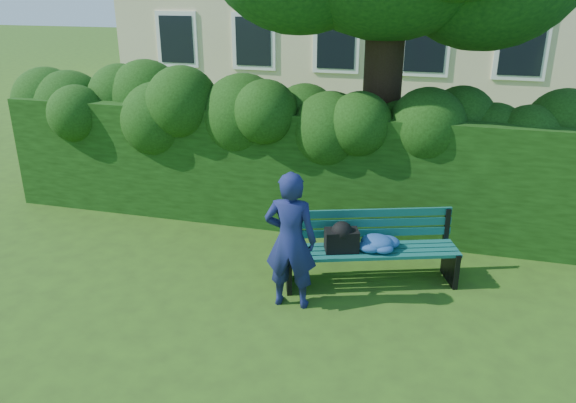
# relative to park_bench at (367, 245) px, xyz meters

# --- Properties ---
(ground) EXTENTS (80.00, 80.00, 0.00)m
(ground) POSITION_rel_park_bench_xyz_m (-1.03, -0.52, -0.51)
(ground) COLOR #2C4816
(ground) RESTS_ON ground
(hedge) EXTENTS (10.00, 1.00, 1.80)m
(hedge) POSITION_rel_park_bench_xyz_m (-1.03, 1.68, 0.39)
(hedge) COLOR black
(hedge) RESTS_ON ground
(park_bench) EXTENTS (2.20, 1.23, 0.89)m
(park_bench) POSITION_rel_park_bench_xyz_m (0.00, 0.00, 0.00)
(park_bench) COLOR #11574A
(park_bench) RESTS_ON ground
(man_reading) EXTENTS (0.62, 0.43, 1.64)m
(man_reading) POSITION_rel_park_bench_xyz_m (-0.77, -0.77, 0.31)
(man_reading) COLOR navy
(man_reading) RESTS_ON ground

